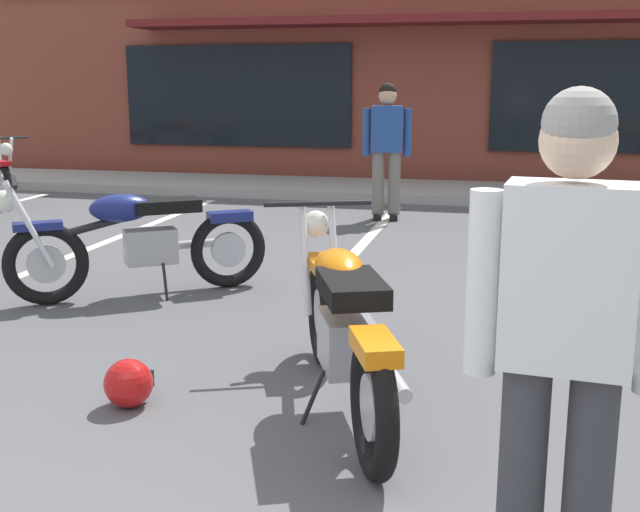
% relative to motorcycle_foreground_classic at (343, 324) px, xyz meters
% --- Properties ---
extents(ground_plane, '(80.00, 80.00, 0.00)m').
position_rel_motorcycle_foreground_classic_xyz_m(ground_plane, '(-0.68, 0.89, -0.46)').
color(ground_plane, '#515154').
extents(sidewalk_kerb, '(22.00, 1.80, 0.14)m').
position_rel_motorcycle_foreground_classic_xyz_m(sidewalk_kerb, '(-0.68, 8.09, -0.39)').
color(sidewalk_kerb, '#A8A59E').
rests_on(sidewalk_kerb, ground_plane).
extents(brick_storefront_building, '(15.66, 6.36, 3.42)m').
position_rel_motorcycle_foreground_classic_xyz_m(brick_storefront_building, '(-0.68, 12.03, 1.25)').
color(brick_storefront_building, brown).
rests_on(brick_storefront_building, ground_plane).
extents(painted_stall_lines, '(10.95, 4.80, 0.01)m').
position_rel_motorcycle_foreground_classic_xyz_m(painted_stall_lines, '(-0.68, 4.49, -0.46)').
color(painted_stall_lines, silver).
rests_on(painted_stall_lines, ground_plane).
extents(motorcycle_foreground_classic, '(1.09, 2.00, 0.98)m').
position_rel_motorcycle_foreground_classic_xyz_m(motorcycle_foreground_classic, '(0.00, 0.00, 0.00)').
color(motorcycle_foreground_classic, black).
rests_on(motorcycle_foreground_classic, ground_plane).
extents(motorcycle_silver_naked, '(1.81, 1.44, 0.98)m').
position_rel_motorcycle_foreground_classic_xyz_m(motorcycle_silver_naked, '(-2.05, 1.83, 0.00)').
color(motorcycle_silver_naked, black).
rests_on(motorcycle_silver_naked, ground_plane).
extents(person_in_black_shirt, '(0.61, 0.30, 1.68)m').
position_rel_motorcycle_foreground_classic_xyz_m(person_in_black_shirt, '(0.98, -1.45, 0.49)').
color(person_in_black_shirt, black).
rests_on(person_in_black_shirt, ground_plane).
extents(person_in_shorts_foreground, '(0.61, 0.31, 1.68)m').
position_rel_motorcycle_foreground_classic_xyz_m(person_in_shorts_foreground, '(-0.68, 5.89, 0.49)').
color(person_in_shorts_foreground, black).
rests_on(person_in_shorts_foreground, ground_plane).
extents(helmet_on_pavement, '(0.26, 0.26, 0.26)m').
position_rel_motorcycle_foreground_classic_xyz_m(helmet_on_pavement, '(-1.11, -0.24, -0.33)').
color(helmet_on_pavement, '#B71414').
rests_on(helmet_on_pavement, ground_plane).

